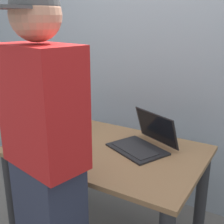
{
  "coord_description": "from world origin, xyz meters",
  "views": [
    {
      "loc": [
        0.92,
        -1.46,
        1.52
      ],
      "look_at": [
        0.04,
        0.0,
        0.99
      ],
      "focal_mm": 46.85,
      "sensor_mm": 36.0,
      "label": 1
    }
  ],
  "objects_px": {
    "beer_bottle_amber": "(75,112)",
    "laptop": "(144,141)",
    "beer_bottle_dark": "(70,114)",
    "coffee_mug": "(78,146)",
    "beer_bottle_green": "(63,115)",
    "person_figure": "(47,165)"
  },
  "relations": [
    {
      "from": "beer_bottle_green",
      "to": "coffee_mug",
      "type": "relative_size",
      "value": 2.62
    },
    {
      "from": "beer_bottle_amber",
      "to": "laptop",
      "type": "bearing_deg",
      "value": -6.97
    },
    {
      "from": "laptop",
      "to": "beer_bottle_dark",
      "type": "distance_m",
      "value": 0.6
    },
    {
      "from": "beer_bottle_green",
      "to": "person_figure",
      "type": "relative_size",
      "value": 0.17
    },
    {
      "from": "beer_bottle_amber",
      "to": "coffee_mug",
      "type": "bearing_deg",
      "value": -50.03
    },
    {
      "from": "beer_bottle_amber",
      "to": "person_figure",
      "type": "relative_size",
      "value": 0.18
    },
    {
      "from": "beer_bottle_green",
      "to": "beer_bottle_amber",
      "type": "distance_m",
      "value": 0.09
    },
    {
      "from": "beer_bottle_dark",
      "to": "person_figure",
      "type": "distance_m",
      "value": 0.79
    },
    {
      "from": "person_figure",
      "to": "coffee_mug",
      "type": "height_order",
      "value": "person_figure"
    },
    {
      "from": "laptop",
      "to": "beer_bottle_green",
      "type": "relative_size",
      "value": 1.54
    },
    {
      "from": "beer_bottle_green",
      "to": "beer_bottle_amber",
      "type": "height_order",
      "value": "beer_bottle_amber"
    },
    {
      "from": "beer_bottle_amber",
      "to": "beer_bottle_green",
      "type": "bearing_deg",
      "value": -133.29
    },
    {
      "from": "beer_bottle_dark",
      "to": "coffee_mug",
      "type": "xyz_separation_m",
      "value": [
        0.28,
        -0.27,
        -0.08
      ]
    },
    {
      "from": "beer_bottle_amber",
      "to": "coffee_mug",
      "type": "height_order",
      "value": "beer_bottle_amber"
    },
    {
      "from": "laptop",
      "to": "person_figure",
      "type": "bearing_deg",
      "value": -105.77
    },
    {
      "from": "laptop",
      "to": "person_figure",
      "type": "relative_size",
      "value": 0.27
    },
    {
      "from": "coffee_mug",
      "to": "beer_bottle_amber",
      "type": "bearing_deg",
      "value": 129.97
    },
    {
      "from": "laptop",
      "to": "coffee_mug",
      "type": "height_order",
      "value": "laptop"
    },
    {
      "from": "person_figure",
      "to": "coffee_mug",
      "type": "relative_size",
      "value": 15.1
    },
    {
      "from": "beer_bottle_dark",
      "to": "person_figure",
      "type": "relative_size",
      "value": 0.19
    },
    {
      "from": "beer_bottle_amber",
      "to": "person_figure",
      "type": "bearing_deg",
      "value": -60.6
    },
    {
      "from": "beer_bottle_amber",
      "to": "coffee_mug",
      "type": "xyz_separation_m",
      "value": [
        0.3,
        -0.35,
        -0.07
      ]
    }
  ]
}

